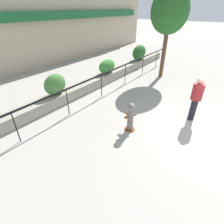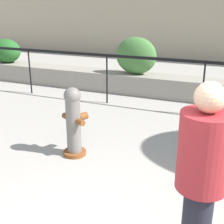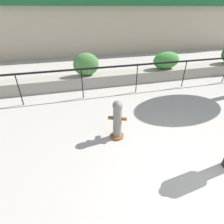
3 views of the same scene
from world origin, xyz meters
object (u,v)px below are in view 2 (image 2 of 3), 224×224
hedge_bush_0 (6,51)px  hedge_bush_1 (136,56)px  fire_hydrant (74,121)px  pedestrian (202,175)px

hedge_bush_0 → hedge_bush_1: 4.12m
hedge_bush_0 → hedge_bush_1: bearing=0.0°
fire_hydrant → pedestrian: bearing=-37.9°
fire_hydrant → pedestrian: pedestrian is taller
hedge_bush_0 → fire_hydrant: bearing=-40.1°
fire_hydrant → pedestrian: (2.05, -1.60, 0.44)m
hedge_bush_0 → pedestrian: size_ratio=0.53×
hedge_bush_1 → pedestrian: bearing=-66.3°
pedestrian → hedge_bush_1: bearing=113.7°
hedge_bush_0 → fire_hydrant: size_ratio=0.84×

